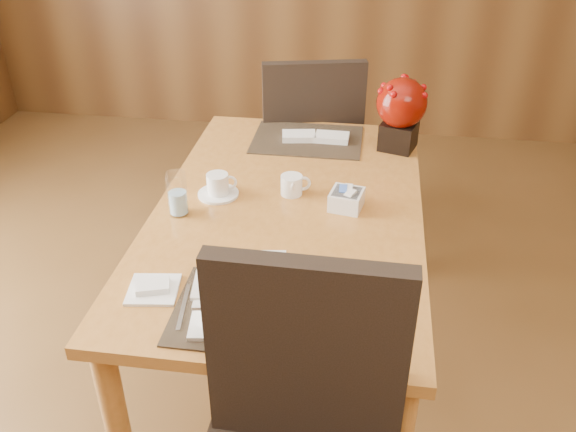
# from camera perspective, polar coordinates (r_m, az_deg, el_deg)

# --- Properties ---
(dining_table) EXTENTS (0.90, 1.50, 0.75)m
(dining_table) POSITION_cam_1_polar(r_m,az_deg,el_deg) (2.13, 0.05, -1.40)
(dining_table) COLOR #BC7A34
(dining_table) RESTS_ON ground
(placemat_near) EXTENTS (0.45, 0.33, 0.01)m
(placemat_near) POSITION_cam_1_polar(r_m,az_deg,el_deg) (1.63, -2.73, -8.92)
(placemat_near) COLOR black
(placemat_near) RESTS_ON dining_table
(placemat_far) EXTENTS (0.45, 0.33, 0.01)m
(placemat_far) POSITION_cam_1_polar(r_m,az_deg,el_deg) (2.56, 1.82, 7.16)
(placemat_far) COLOR black
(placemat_far) RESTS_ON dining_table
(soup_setting) EXTENTS (0.30, 0.30, 0.11)m
(soup_setting) POSITION_cam_1_polar(r_m,az_deg,el_deg) (1.61, -4.26, -7.24)
(soup_setting) COLOR white
(soup_setting) RESTS_ON dining_table
(coffee_cup) EXTENTS (0.14, 0.14, 0.08)m
(coffee_cup) POSITION_cam_1_polar(r_m,az_deg,el_deg) (2.14, -6.59, 2.77)
(coffee_cup) COLOR white
(coffee_cup) RESTS_ON dining_table
(water_glass) EXTENTS (0.08, 0.08, 0.15)m
(water_glass) POSITION_cam_1_polar(r_m,az_deg,el_deg) (2.03, -10.31, 2.06)
(water_glass) COLOR silver
(water_glass) RESTS_ON dining_table
(creamer_jug) EXTENTS (0.12, 0.12, 0.07)m
(creamer_jug) POSITION_cam_1_polar(r_m,az_deg,el_deg) (2.14, 0.33, 2.92)
(creamer_jug) COLOR white
(creamer_jug) RESTS_ON dining_table
(sugar_caddy) EXTENTS (0.12, 0.12, 0.06)m
(sugar_caddy) POSITION_cam_1_polar(r_m,az_deg,el_deg) (2.06, 5.49, 1.53)
(sugar_caddy) COLOR white
(sugar_caddy) RESTS_ON dining_table
(berry_decor) EXTENTS (0.20, 0.20, 0.29)m
(berry_decor) POSITION_cam_1_polar(r_m,az_deg,el_deg) (2.46, 10.53, 9.77)
(berry_decor) COLOR black
(berry_decor) RESTS_ON dining_table
(napkins_far) EXTENTS (0.28, 0.11, 0.02)m
(napkins_far) POSITION_cam_1_polar(r_m,az_deg,el_deg) (2.55, 2.81, 7.41)
(napkins_far) COLOR white
(napkins_far) RESTS_ON dining_table
(bread_plate) EXTENTS (0.15, 0.15, 0.01)m
(bread_plate) POSITION_cam_1_polar(r_m,az_deg,el_deg) (1.74, -12.48, -6.74)
(bread_plate) COLOR white
(bread_plate) RESTS_ON dining_table
(far_chair) EXTENTS (0.56, 0.57, 1.01)m
(far_chair) POSITION_cam_1_polar(r_m,az_deg,el_deg) (2.94, 2.05, 6.67)
(far_chair) COLOR black
(far_chair) RESTS_ON ground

